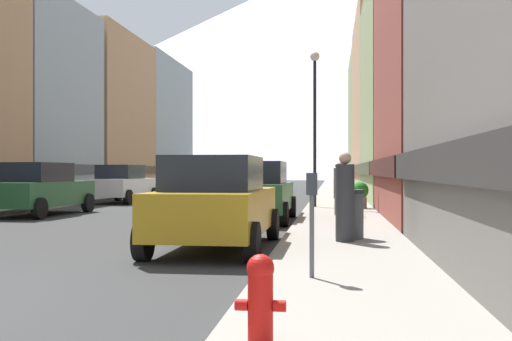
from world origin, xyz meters
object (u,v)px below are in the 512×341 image
object	(u,v)px
car_right_1	(257,191)
pedestrian_0	(340,191)
trash_bin_right	(349,214)
pedestrian_1	(337,182)
car_right_0	(216,202)
pedestrian_2	(345,200)
car_left_1	(40,189)
streetlamp_right	(315,105)
potted_plant_0	(360,194)
fire_hydrant_near	(260,296)
parking_meter_near	(312,210)
car_left_2	(122,184)

from	to	relation	value
car_right_1	pedestrian_0	distance (m)	2.58
trash_bin_right	pedestrian_1	world-z (taller)	pedestrian_1
car_right_0	pedestrian_2	distance (m)	2.48
car_left_1	streetlamp_right	world-z (taller)	streetlamp_right
potted_plant_0	fire_hydrant_near	bearing A→B (deg)	-95.14
fire_hydrant_near	streetlamp_right	distance (m)	18.26
parking_meter_near	pedestrian_1	xyz separation A→B (m)	(0.50, 21.93, -0.06)
car_right_0	pedestrian_1	xyz separation A→B (m)	(2.45, 18.32, 0.05)
car_right_0	pedestrian_2	world-z (taller)	pedestrian_2
car_left_2	car_right_0	size ratio (longest dim) A/B	1.01
car_right_1	fire_hydrant_near	distance (m)	13.00
car_left_2	pedestrian_0	world-z (taller)	pedestrian_0
parking_meter_near	fire_hydrant_near	bearing A→B (deg)	-95.79
trash_bin_right	pedestrian_1	xyz separation A→B (m)	(-0.10, 17.41, 0.31)
fire_hydrant_near	streetlamp_right	bearing A→B (deg)	90.32
car_left_2	potted_plant_0	distance (m)	11.94
car_right_0	trash_bin_right	world-z (taller)	car_right_0
pedestrian_1	pedestrian_0	bearing A→B (deg)	-90.00
fire_hydrant_near	trash_bin_right	world-z (taller)	trash_bin_right
car_left_1	parking_meter_near	size ratio (longest dim) A/B	3.37
car_left_1	pedestrian_0	size ratio (longest dim) A/B	2.74
car_left_2	streetlamp_right	world-z (taller)	streetlamp_right
pedestrian_0	car_right_0	bearing A→B (deg)	-108.96
pedestrian_0	parking_meter_near	bearing A→B (deg)	-92.67
car_left_1	car_left_2	size ratio (longest dim) A/B	1.00
car_left_2	potted_plant_0	bearing A→B (deg)	-25.20
trash_bin_right	pedestrian_0	bearing A→B (deg)	90.92
car_left_1	car_right_0	bearing A→B (deg)	-45.71
car_left_2	pedestrian_0	bearing A→B (deg)	-40.61
car_right_0	potted_plant_0	distance (m)	11.14
pedestrian_2	potted_plant_0	bearing A→B (deg)	85.84
car_left_1	pedestrian_2	size ratio (longest dim) A/B	2.61
car_left_2	fire_hydrant_near	size ratio (longest dim) A/B	6.34
car_right_0	pedestrian_2	xyz separation A→B (m)	(2.45, 0.35, 0.05)
pedestrian_1	fire_hydrant_near	bearing A→B (deg)	-91.84
pedestrian_1	pedestrian_2	distance (m)	17.97
car_right_1	trash_bin_right	world-z (taller)	car_right_1
car_right_1	potted_plant_0	world-z (taller)	car_right_1
car_left_2	parking_meter_near	xyz separation A→B (m)	(9.55, -19.36, 0.11)
car_left_2	trash_bin_right	bearing A→B (deg)	-55.63
car_left_2	car_right_1	xyz separation A→B (m)	(7.60, -9.43, 0.00)
pedestrian_2	streetlamp_right	xyz separation A→B (m)	(-0.90, 11.02, 3.04)
car_left_1	trash_bin_right	size ratio (longest dim) A/B	4.58
car_left_2	potted_plant_0	size ratio (longest dim) A/B	4.64
trash_bin_right	streetlamp_right	xyz separation A→B (m)	(-1.00, 10.46, 3.34)
pedestrian_1	streetlamp_right	bearing A→B (deg)	-97.37
trash_bin_right	car_right_1	bearing A→B (deg)	115.21
car_right_1	fire_hydrant_near	world-z (taller)	car_right_1
pedestrian_0	pedestrian_2	xyz separation A→B (m)	(0.00, -6.78, 0.04)
fire_hydrant_near	potted_plant_0	world-z (taller)	potted_plant_0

